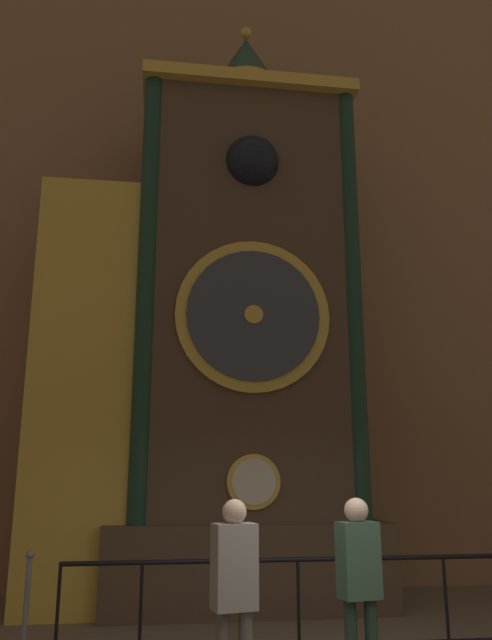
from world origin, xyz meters
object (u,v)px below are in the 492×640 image
visitor_far (359,574)px  stanchion_post (25,621)px  clock_tower (215,334)px  visitor_near (234,583)px

visitor_far → stanchion_post: size_ratio=1.56×
visitor_far → stanchion_post: (-3.07, 1.64, -0.63)m
visitor_far → clock_tower: bearing=94.2°
clock_tower → visitor_near: clock_tower is taller
clock_tower → visitor_near: size_ratio=5.83×
clock_tower → visitor_far: 4.75m
visitor_near → stanchion_post: size_ratio=1.57×
clock_tower → visitor_near: 4.92m
clock_tower → stanchion_post: size_ratio=9.16×
visitor_near → visitor_far: 1.18m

